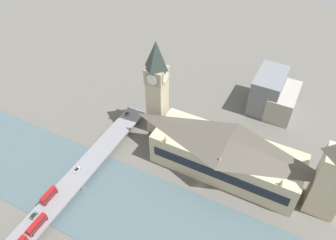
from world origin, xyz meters
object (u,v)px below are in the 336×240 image
car_northbound_mid (33,216)px  victoria_tower (332,179)px  clock_tower (157,87)px  parliament_hall (226,155)px  car_northbound_lead (77,170)px  road_bridge (74,180)px  double_decker_bus_lead (37,224)px  double_decker_bus_mid (49,195)px  car_northbound_tail (127,114)px

car_northbound_mid → victoria_tower: bearing=-59.1°
car_northbound_mid → clock_tower: bearing=-14.4°
clock_tower → victoria_tower: size_ratio=1.28×
parliament_hall → car_northbound_mid: (-77.92, 75.62, -7.65)m
car_northbound_lead → parliament_hall: bearing=-59.6°
parliament_hall → road_bridge: size_ratio=0.62×
parliament_hall → clock_tower: bearing=75.6°
double_decker_bus_lead → double_decker_bus_mid: 16.88m
victoria_tower → car_northbound_tail: victoria_tower is taller
victoria_tower → double_decker_bus_mid: size_ratio=4.99×
parliament_hall → car_northbound_tail: 76.79m
double_decker_bus_mid → clock_tower: bearing=-16.5°
double_decker_bus_mid → double_decker_bus_lead: bearing=-157.4°
road_bridge → car_northbound_lead: 6.73m
clock_tower → double_decker_bus_lead: size_ratio=5.66×
victoria_tower → car_northbound_mid: size_ratio=12.06×
parliament_hall → double_decker_bus_mid: 100.35m
parliament_hall → victoria_tower: victoria_tower is taller
car_northbound_mid → car_northbound_tail: size_ratio=1.12×
double_decker_bus_lead → double_decker_bus_mid: bearing=22.6°
clock_tower → double_decker_bus_mid: bearing=163.5°
victoria_tower → clock_tower: bearing=82.9°
victoria_tower → car_northbound_lead: 137.84m
double_decker_bus_lead → victoria_tower: bearing=-56.7°
car_northbound_tail → double_decker_bus_mid: bearing=180.0°
car_northbound_tail → victoria_tower: bearing=-94.8°
clock_tower → road_bridge: clock_tower is taller
car_northbound_lead → car_northbound_tail: bearing=0.8°
car_northbound_mid → car_northbound_tail: (88.89, 0.00, -0.00)m
double_decker_bus_mid → road_bridge: bearing=-12.1°
clock_tower → car_northbound_mid: clock_tower is taller
road_bridge → car_northbound_mid: (-28.07, 3.39, 1.66)m
parliament_hall → car_northbound_mid: parliament_hall is taller
parliament_hall → road_bridge: 88.25m
road_bridge → double_decker_bus_mid: bearing=167.9°
double_decker_bus_mid → car_northbound_tail: double_decker_bus_mid is taller
car_northbound_tail → car_northbound_mid: bearing=-180.0°
parliament_hall → double_decker_bus_mid: bearing=131.0°
road_bridge → car_northbound_lead: size_ratio=30.41×
double_decker_bus_lead → double_decker_bus_mid: size_ratio=1.13×
car_northbound_lead → car_northbound_mid: car_northbound_lead is taller
clock_tower → double_decker_bus_mid: clock_tower is taller
parliament_hall → clock_tower: (13.38, 52.19, 21.88)m
car_northbound_lead → car_northbound_mid: (-34.05, 0.79, -0.02)m
clock_tower → double_decker_bus_lead: 100.07m
victoria_tower → double_decker_bus_mid: (-65.79, 130.18, -16.15)m
car_northbound_lead → road_bridge: bearing=-156.5°
parliament_hall → car_northbound_lead: 87.07m
double_decker_bus_mid → parliament_hall: bearing=-49.0°
parliament_hall → double_decker_bus_mid: size_ratio=8.19×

